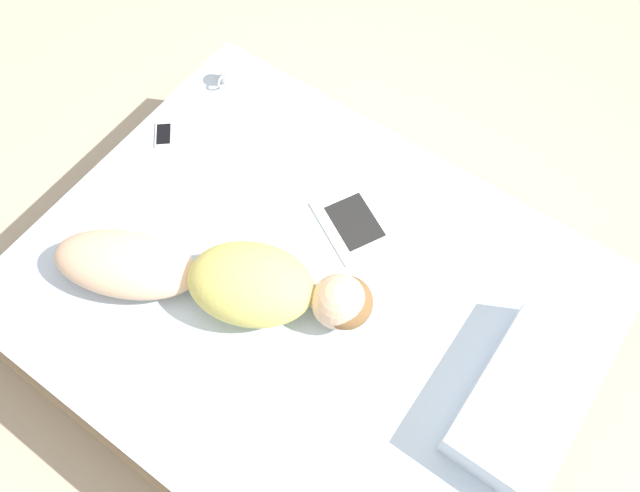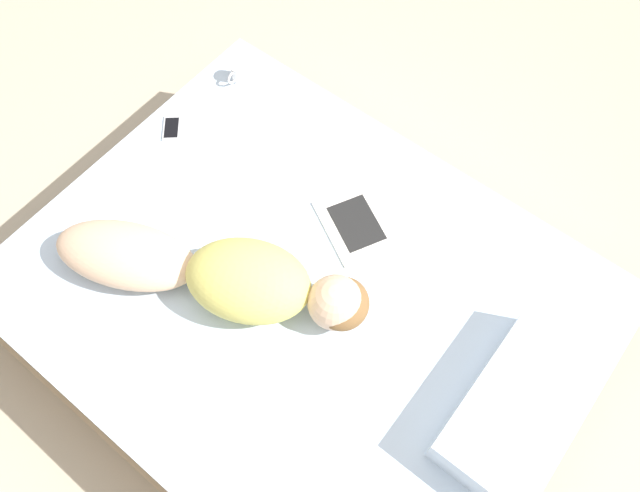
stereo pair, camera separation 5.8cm
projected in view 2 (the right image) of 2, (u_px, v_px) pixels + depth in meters
name	position (u px, v px, depth m)	size (l,w,h in m)	color
ground_plane	(306.00, 334.00, 2.83)	(12.00, 12.00, 0.00)	#B7A88E
bed	(305.00, 314.00, 2.61)	(1.74, 2.21, 0.49)	tan
person	(221.00, 275.00, 2.31)	(0.72, 1.22, 0.23)	#DBB28E
open_magazine	(383.00, 213.00, 2.55)	(0.60, 0.52, 0.01)	silver
coffee_mug	(238.00, 72.00, 2.85)	(0.11, 0.07, 0.09)	white
cell_phone	(172.00, 128.00, 2.75)	(0.15, 0.14, 0.01)	silver
pillow	(520.00, 407.00, 2.11)	(0.63, 0.33, 0.15)	silver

